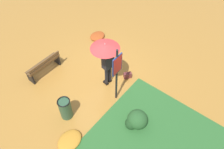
{
  "coord_description": "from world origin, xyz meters",
  "views": [
    {
      "loc": [
        3.91,
        3.62,
        6.45
      ],
      "look_at": [
        0.08,
        0.54,
        0.85
      ],
      "focal_mm": 35.05,
      "sensor_mm": 36.0,
      "label": 1
    }
  ],
  "objects_px": {
    "person_with_umbrella": "(106,54)",
    "info_sign_post": "(117,70)",
    "park_bench": "(44,66)",
    "handbag": "(128,75)",
    "trash_bin": "(65,108)"
  },
  "relations": [
    {
      "from": "person_with_umbrella",
      "to": "trash_bin",
      "type": "relative_size",
      "value": 2.45
    },
    {
      "from": "info_sign_post",
      "to": "trash_bin",
      "type": "bearing_deg",
      "value": -27.47
    },
    {
      "from": "person_with_umbrella",
      "to": "trash_bin",
      "type": "height_order",
      "value": "person_with_umbrella"
    },
    {
      "from": "handbag",
      "to": "person_with_umbrella",
      "type": "bearing_deg",
      "value": -29.19
    },
    {
      "from": "info_sign_post",
      "to": "trash_bin",
      "type": "relative_size",
      "value": 2.76
    },
    {
      "from": "person_with_umbrella",
      "to": "handbag",
      "type": "xyz_separation_m",
      "value": [
        -0.74,
        0.41,
        -1.42
      ]
    },
    {
      "from": "person_with_umbrella",
      "to": "info_sign_post",
      "type": "relative_size",
      "value": 0.89
    },
    {
      "from": "handbag",
      "to": "park_bench",
      "type": "height_order",
      "value": "park_bench"
    },
    {
      "from": "person_with_umbrella",
      "to": "handbag",
      "type": "bearing_deg",
      "value": 150.81
    },
    {
      "from": "park_bench",
      "to": "person_with_umbrella",
      "type": "bearing_deg",
      "value": 115.7
    },
    {
      "from": "person_with_umbrella",
      "to": "park_bench",
      "type": "xyz_separation_m",
      "value": [
        1.08,
        -2.24,
        -1.15
      ]
    },
    {
      "from": "handbag",
      "to": "trash_bin",
      "type": "xyz_separation_m",
      "value": [
        2.63,
        -0.59,
        0.29
      ]
    },
    {
      "from": "trash_bin",
      "to": "person_with_umbrella",
      "type": "bearing_deg",
      "value": 174.73
    },
    {
      "from": "handbag",
      "to": "park_bench",
      "type": "distance_m",
      "value": 3.23
    },
    {
      "from": "handbag",
      "to": "trash_bin",
      "type": "height_order",
      "value": "trash_bin"
    }
  ]
}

